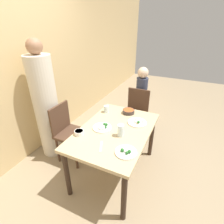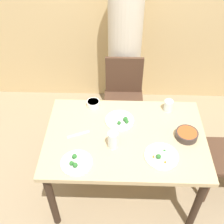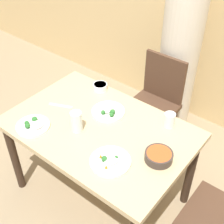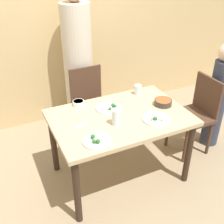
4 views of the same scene
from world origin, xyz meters
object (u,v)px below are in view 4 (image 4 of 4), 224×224
object	(u,v)px
person_adult	(78,66)
person_child	(217,98)
chair_child_spot	(196,112)
plate_rice_adult	(156,119)
bowl_curry	(163,102)
chair_adult_spot	(90,102)
glass_water_tall	(116,117)

from	to	relation	value
person_adult	person_child	size ratio (longest dim) A/B	1.43
chair_child_spot	person_child	xyz separation A→B (m)	(0.28, 0.00, 0.11)
person_adult	plate_rice_adult	world-z (taller)	person_adult
person_child	plate_rice_adult	distance (m)	1.02
bowl_curry	plate_rice_adult	size ratio (longest dim) A/B	0.69
person_adult	bowl_curry	world-z (taller)	person_adult
chair_adult_spot	chair_child_spot	world-z (taller)	same
chair_child_spot	bowl_curry	bearing A→B (deg)	-85.49
chair_child_spot	plate_rice_adult	distance (m)	0.78
bowl_curry	person_child	bearing A→B (deg)	2.89
chair_adult_spot	person_adult	distance (m)	0.47
person_child	plate_rice_adult	world-z (taller)	person_child
chair_child_spot	glass_water_tall	distance (m)	1.11
chair_child_spot	bowl_curry	distance (m)	0.56
person_adult	glass_water_tall	xyz separation A→B (m)	(-0.09, -1.21, -0.01)
chair_adult_spot	bowl_curry	size ratio (longest dim) A/B	5.15
glass_water_tall	chair_adult_spot	bearing A→B (deg)	84.34
person_child	bowl_curry	bearing A→B (deg)	-177.11
bowl_curry	chair_adult_spot	bearing A→B (deg)	122.50
chair_child_spot	plate_rice_adult	bearing A→B (deg)	-71.16
chair_child_spot	plate_rice_adult	size ratio (longest dim) A/B	3.55
chair_adult_spot	plate_rice_adult	size ratio (longest dim) A/B	3.55
chair_child_spot	person_child	bearing A→B (deg)	90.00
person_adult	plate_rice_adult	xyz separation A→B (m)	(0.27, -1.30, -0.07)
person_adult	plate_rice_adult	bearing A→B (deg)	-78.37
bowl_curry	plate_rice_adult	distance (m)	0.29
plate_rice_adult	chair_child_spot	bearing A→B (deg)	18.84
chair_child_spot	person_child	world-z (taller)	person_child
chair_adult_spot	person_adult	bearing A→B (deg)	90.00
chair_adult_spot	person_adult	size ratio (longest dim) A/B	0.51
bowl_curry	person_adult	bearing A→B (deg)	113.56
bowl_curry	chair_child_spot	bearing A→B (deg)	4.51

